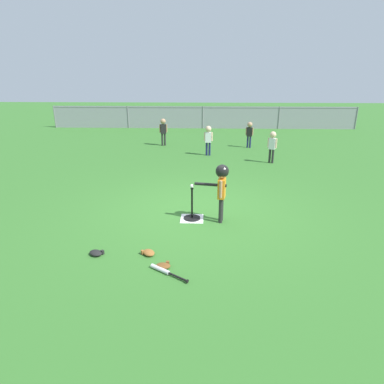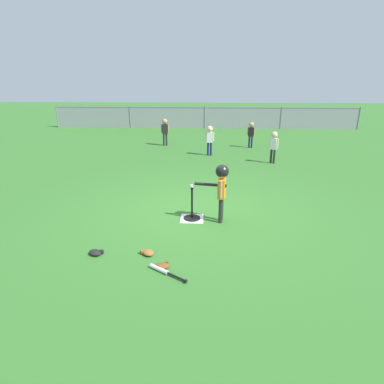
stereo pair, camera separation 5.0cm
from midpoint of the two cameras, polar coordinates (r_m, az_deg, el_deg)
ground_plane at (r=6.72m, az=1.16°, el=-3.23°), size 60.00×60.00×0.00m
home_plate at (r=6.33m, az=0.23°, el=-4.66°), size 0.44×0.44×0.01m
batting_tee at (r=6.29m, az=0.23°, el=-3.89°), size 0.32×0.32×0.63m
baseball_on_tee at (r=6.09m, az=0.24°, el=1.04°), size 0.07×0.07×0.07m
batter_child at (r=5.96m, az=5.42°, el=1.81°), size 0.63×0.31×1.12m
fielder_deep_left at (r=12.86m, az=10.45°, el=10.43°), size 0.28×0.20×0.98m
fielder_deep_center at (r=13.12m, az=-4.67°, el=11.08°), size 0.31×0.21×1.06m
fielder_deep_right at (r=10.60m, az=14.28°, el=8.33°), size 0.27×0.20×1.01m
fielder_near_right at (r=11.37m, az=3.25°, el=9.68°), size 0.30×0.20×1.02m
spare_bat_silver at (r=4.71m, az=-4.85°, el=-13.59°), size 0.57×0.41×0.06m
glove_by_plate at (r=4.81m, az=-4.99°, el=-12.77°), size 0.23×0.18×0.07m
glove_near_bats at (r=5.32m, az=-16.30°, el=-10.15°), size 0.27×0.25×0.07m
glove_tossed_aside at (r=5.16m, az=-7.48°, el=-10.47°), size 0.26×0.27×0.07m
outfield_fence at (r=17.66m, az=2.34°, el=13.07°), size 16.06×0.06×1.15m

